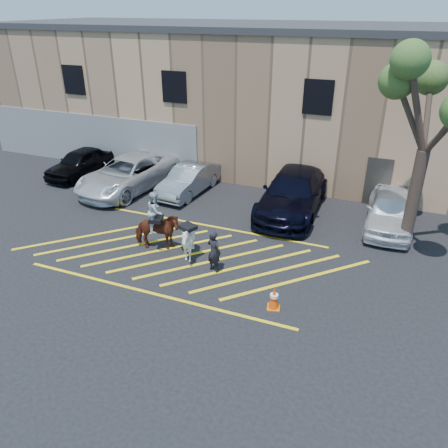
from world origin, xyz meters
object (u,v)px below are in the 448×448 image
at_px(handler, 214,251).
at_px(car_silver_sedan, 189,180).
at_px(car_white_suv, 390,210).
at_px(mounted_bay, 157,227).
at_px(saddled_white, 188,241).
at_px(car_white_pickup, 128,174).
at_px(traffic_cone, 274,298).
at_px(tree, 436,93).
at_px(car_black_suv, 80,162).
at_px(car_blue_suv, 293,192).

bearing_deg(handler, car_silver_sedan, -36.31).
distance_m(car_white_suv, handler, 7.80).
bearing_deg(mounted_bay, saddled_white, -8.40).
xyz_separation_m(car_white_pickup, traffic_cone, (9.25, -6.52, -0.43)).
bearing_deg(tree, car_white_suv, 112.06).
height_order(traffic_cone, tree, tree).
bearing_deg(car_black_suv, car_white_pickup, -7.23).
height_order(car_black_suv, car_silver_sedan, car_black_suv).
relative_size(handler, tree, 0.21).
bearing_deg(traffic_cone, saddled_white, 155.70).
bearing_deg(saddled_white, traffic_cone, -24.30).
relative_size(car_black_suv, car_silver_sedan, 1.02).
xyz_separation_m(car_white_suv, saddled_white, (-6.50, -5.28, -0.04)).
relative_size(handler, saddled_white, 0.92).
bearing_deg(traffic_cone, mounted_bay, 159.79).
distance_m(car_silver_sedan, saddled_white, 6.14).
bearing_deg(car_silver_sedan, traffic_cone, -43.40).
distance_m(car_blue_suv, mounted_bay, 6.48).
distance_m(car_white_pickup, saddled_white, 7.45).
bearing_deg(handler, saddled_white, 2.07).
bearing_deg(car_blue_suv, handler, -103.63).
distance_m(car_white_suv, mounted_bay, 9.37).
relative_size(saddled_white, traffic_cone, 2.27).
bearing_deg(car_white_pickup, handler, -30.06).
xyz_separation_m(car_silver_sedan, mounted_bay, (1.28, -5.34, 0.26)).
distance_m(car_white_suv, saddled_white, 8.38).
xyz_separation_m(car_white_pickup, car_blue_suv, (8.09, 0.54, 0.07)).
height_order(saddled_white, tree, tree).
distance_m(car_silver_sedan, car_blue_suv, 5.12).
bearing_deg(car_blue_suv, mounted_bay, -127.31).
bearing_deg(traffic_cone, car_silver_sedan, 131.20).
xyz_separation_m(mounted_bay, saddled_white, (1.37, -0.20, -0.20)).
distance_m(car_black_suv, car_white_suv, 15.57).
height_order(mounted_bay, tree, tree).
relative_size(car_white_pickup, traffic_cone, 7.83).
distance_m(car_black_suv, mounted_bay, 9.41).
xyz_separation_m(saddled_white, tree, (7.16, 3.66, 4.96)).
bearing_deg(car_white_suv, car_blue_suv, 177.24).
height_order(car_white_pickup, handler, car_white_pickup).
bearing_deg(car_white_suv, saddled_white, -141.72).
xyz_separation_m(car_black_suv, car_white_pickup, (3.43, -0.74, 0.09)).
distance_m(car_blue_suv, tree, 6.96).
bearing_deg(car_white_suv, car_silver_sedan, 177.59).
distance_m(car_white_suv, tree, 5.23).
bearing_deg(handler, tree, -124.98).
bearing_deg(mounted_bay, handler, -13.32).
bearing_deg(car_white_suv, handler, -134.07).
distance_m(car_silver_sedan, handler, 7.06).
height_order(car_white_suv, tree, tree).
height_order(car_silver_sedan, tree, tree).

